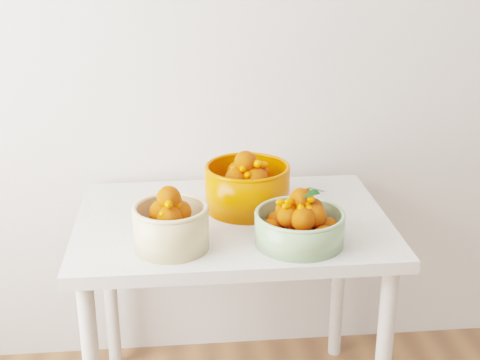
# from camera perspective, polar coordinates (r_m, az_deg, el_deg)

# --- Properties ---
(table) EXTENTS (1.00, 0.70, 0.75)m
(table) POSITION_cam_1_polar(r_m,az_deg,el_deg) (2.20, -0.66, -5.53)
(table) COLOR silver
(table) RESTS_ON ground
(bowl_cream) EXTENTS (0.27, 0.27, 0.19)m
(bowl_cream) POSITION_cam_1_polar(r_m,az_deg,el_deg) (1.94, -5.92, -3.84)
(bowl_cream) COLOR #CBB47E
(bowl_cream) RESTS_ON table
(bowl_green) EXTENTS (0.29, 0.29, 0.17)m
(bowl_green) POSITION_cam_1_polar(r_m,az_deg,el_deg) (1.97, 5.13, -3.77)
(bowl_green) COLOR #7FA973
(bowl_green) RESTS_ON table
(bowl_orange) EXTENTS (0.30, 0.30, 0.20)m
(bowl_orange) POSITION_cam_1_polar(r_m,az_deg,el_deg) (2.20, 0.62, -0.47)
(bowl_orange) COLOR #DD4A00
(bowl_orange) RESTS_ON table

